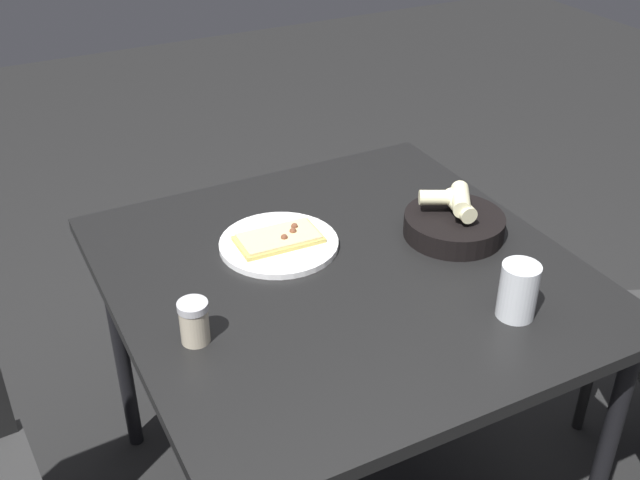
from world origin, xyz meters
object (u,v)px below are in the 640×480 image
Objects in this scene: bread_basket at (454,222)px; beer_glass at (518,294)px; dining_table at (343,293)px; pizza_plate at (279,243)px; pepper_shaker at (194,324)px.

beer_glass is (0.31, -0.07, 0.02)m from bread_basket.
dining_table is at bearing -143.24° from beer_glass.
beer_glass is (0.45, 0.31, 0.04)m from pizza_plate.
pizza_plate is at bearing 129.76° from pepper_shaker.
dining_table is 0.39m from beer_glass.
beer_glass is at bearing 70.09° from pepper_shaker.
pizza_plate is 2.33× the size of beer_glass.
beer_glass reaches higher than pizza_plate.
pizza_plate is 0.55m from beer_glass.
pepper_shaker is at bearing -81.98° from bread_basket.
dining_table is 3.66× the size of pizza_plate.
bread_basket is (-0.01, 0.29, 0.10)m from dining_table.
pepper_shaker is at bearing -109.91° from beer_glass.
beer_glass is 0.63m from pepper_shaker.
bread_basket is at bearing 91.54° from dining_table.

